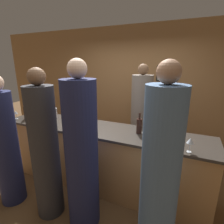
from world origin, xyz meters
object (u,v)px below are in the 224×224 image
object	(u,v)px
bartender	(141,121)
ice_bucket	(52,113)
guest_2	(6,147)
wine_bottle_1	(26,112)
guest_1	(45,152)
wine_bottle_0	(139,126)
guest_0	(160,178)
guest_3	(82,155)

from	to	relation	value
bartender	ice_bucket	xyz separation A→B (m)	(-1.44, -0.75, 0.19)
guest_2	ice_bucket	world-z (taller)	guest_2
wine_bottle_1	ice_bucket	size ratio (longest dim) A/B	1.57
guest_1	wine_bottle_0	xyz separation A→B (m)	(0.97, 0.82, 0.22)
guest_2	wine_bottle_1	xyz separation A→B (m)	(-0.40, 0.72, 0.26)
bartender	guest_0	distance (m)	1.71
guest_2	guest_3	xyz separation A→B (m)	(1.16, 0.13, 0.08)
guest_3	guest_1	bearing A→B (deg)	-172.13
guest_0	ice_bucket	bearing A→B (deg)	157.36
bartender	guest_3	bearing A→B (deg)	79.03
guest_3	wine_bottle_0	xyz separation A→B (m)	(0.48, 0.75, 0.18)
guest_0	guest_2	size ratio (longest dim) A/B	1.09
guest_0	wine_bottle_0	distance (m)	0.93
guest_3	ice_bucket	size ratio (longest dim) A/B	10.93
guest_3	wine_bottle_1	xyz separation A→B (m)	(-1.56, 0.59, 0.18)
wine_bottle_0	guest_3	bearing A→B (deg)	-122.57
bartender	guest_2	distance (m)	2.21
guest_0	guest_1	world-z (taller)	guest_0
bartender	guest_3	xyz separation A→B (m)	(-0.30, -1.54, 0.03)
guest_0	wine_bottle_1	size ratio (longest dim) A/B	6.88
guest_1	guest_2	bearing A→B (deg)	-174.90
wine_bottle_0	guest_2	bearing A→B (deg)	-151.84
guest_1	guest_2	xyz separation A→B (m)	(-0.66, -0.06, -0.04)
wine_bottle_1	guest_3	bearing A→B (deg)	-20.73
bartender	guest_2	world-z (taller)	bartender
bartender	ice_bucket	world-z (taller)	bartender
wine_bottle_1	ice_bucket	world-z (taller)	wine_bottle_1
ice_bucket	bartender	bearing A→B (deg)	27.53
bartender	wine_bottle_1	world-z (taller)	bartender
wine_bottle_0	bartender	bearing A→B (deg)	102.67
wine_bottle_0	wine_bottle_1	xyz separation A→B (m)	(-2.03, -0.16, 0.00)
wine_bottle_0	ice_bucket	size ratio (longest dim) A/B	1.62
guest_0	guest_1	distance (m)	1.40
guest_0	guest_2	xyz separation A→B (m)	(-2.06, -0.07, -0.07)
guest_1	guest_3	bearing A→B (deg)	7.87
bartender	wine_bottle_0	size ratio (longest dim) A/B	6.55
guest_0	guest_1	size ratio (longest dim) A/B	1.04
ice_bucket	guest_2	bearing A→B (deg)	-91.02
guest_0	ice_bucket	size ratio (longest dim) A/B	10.83
bartender	wine_bottle_1	xyz separation A→B (m)	(-1.86, -0.95, 0.21)
guest_2	guest_3	world-z (taller)	guest_3
guest_3	guest_0	bearing A→B (deg)	-3.90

